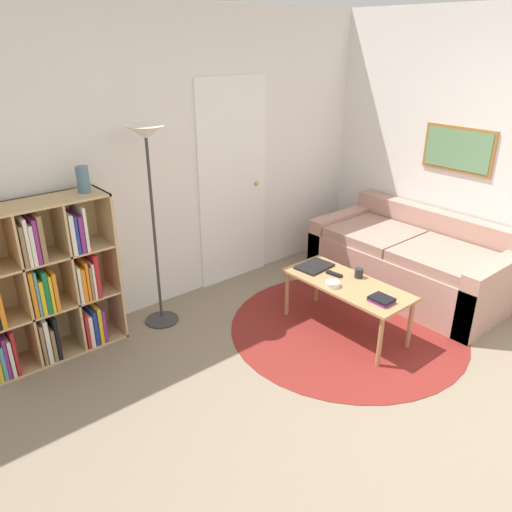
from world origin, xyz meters
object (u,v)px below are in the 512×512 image
object	(u,v)px
bookshelf	(41,286)
laptop	(314,266)
couch	(412,262)
coffee_table	(347,288)
floor_lamp	(148,165)
cup	(359,273)
bowl	(333,284)
vase_on_shelf	(83,179)

from	to	relation	value
bookshelf	laptop	world-z (taller)	bookshelf
couch	coffee_table	world-z (taller)	couch
floor_lamp	cup	world-z (taller)	floor_lamp
coffee_table	bowl	xyz separation A→B (m)	(-0.14, 0.03, 0.07)
bookshelf	cup	size ratio (longest dim) A/B	15.10
bookshelf	couch	world-z (taller)	bookshelf
couch	cup	size ratio (longest dim) A/B	22.24
floor_lamp	coffee_table	size ratio (longest dim) A/B	1.56
bookshelf	coffee_table	bearing A→B (deg)	-31.74
laptop	bowl	xyz separation A→B (m)	(-0.15, -0.35, 0.01)
couch	laptop	distance (m)	1.15
floor_lamp	cup	distance (m)	1.93
couch	vase_on_shelf	bearing A→B (deg)	156.67
laptop	cup	size ratio (longest dim) A/B	3.94
bookshelf	couch	bearing A→B (deg)	-20.35
laptop	bookshelf	bearing A→B (deg)	156.79
laptop	bowl	bearing A→B (deg)	-113.41
couch	bowl	world-z (taller)	couch
bookshelf	bowl	size ratio (longest dim) A/B	10.50
bookshelf	bowl	distance (m)	2.26
bookshelf	coffee_table	world-z (taller)	bookshelf
coffee_table	floor_lamp	bearing A→B (deg)	134.38
laptop	vase_on_shelf	xyz separation A→B (m)	(-1.61, 0.88, 0.88)
floor_lamp	vase_on_shelf	bearing A→B (deg)	166.16
vase_on_shelf	cup	bearing A→B (deg)	-35.73
bookshelf	vase_on_shelf	bearing A→B (deg)	0.32
vase_on_shelf	bookshelf	bearing A→B (deg)	-179.68
floor_lamp	laptop	bearing A→B (deg)	-33.99
laptop	vase_on_shelf	size ratio (longest dim) A/B	1.63
couch	laptop	xyz separation A→B (m)	(-1.10, 0.29, 0.18)
laptop	vase_on_shelf	bearing A→B (deg)	151.38
vase_on_shelf	bowl	bearing A→B (deg)	-40.06
coffee_table	bowl	size ratio (longest dim) A/B	9.22
coffee_table	bookshelf	bearing A→B (deg)	148.26
bowl	vase_on_shelf	bearing A→B (deg)	139.94
bookshelf	couch	distance (m)	3.37
laptop	floor_lamp	bearing A→B (deg)	146.01
couch	cup	world-z (taller)	couch
laptop	bowl	size ratio (longest dim) A/B	2.74
laptop	bowl	distance (m)	0.38
floor_lamp	vase_on_shelf	world-z (taller)	floor_lamp
floor_lamp	bowl	bearing A→B (deg)	-48.63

